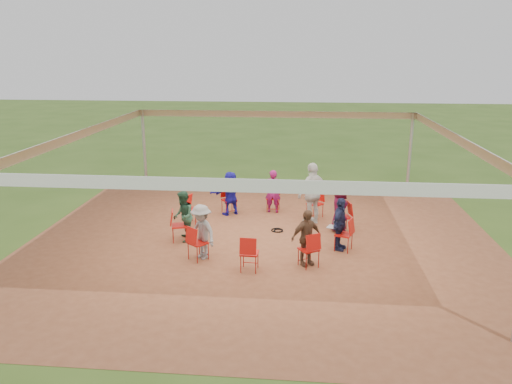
# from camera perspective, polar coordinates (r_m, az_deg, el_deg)

# --- Properties ---
(ground) EXTENTS (80.00, 80.00, 0.00)m
(ground) POSITION_cam_1_polar(r_m,az_deg,el_deg) (14.41, 0.82, -5.06)
(ground) COLOR #37551A
(ground) RESTS_ON ground
(dirt_patch) EXTENTS (13.00, 13.00, 0.00)m
(dirt_patch) POSITION_cam_1_polar(r_m,az_deg,el_deg) (14.40, 0.82, -5.04)
(dirt_patch) COLOR brown
(dirt_patch) RESTS_ON ground
(tent) EXTENTS (10.33, 10.33, 3.00)m
(tent) POSITION_cam_1_polar(r_m,az_deg,el_deg) (13.75, 0.86, 4.23)
(tent) COLOR #B2B2B7
(tent) RESTS_ON ground
(chair_0) EXTENTS (0.56, 0.55, 0.90)m
(chair_0) POSITION_cam_1_polar(r_m,az_deg,el_deg) (13.45, 9.99, -4.81)
(chair_0) COLOR red
(chair_0) RESTS_ON ground
(chair_1) EXTENTS (0.53, 0.52, 0.90)m
(chair_1) POSITION_cam_1_polar(r_m,az_deg,el_deg) (14.83, 9.91, -2.84)
(chair_1) COLOR red
(chair_1) RESTS_ON ground
(chair_2) EXTENTS (0.60, 0.61, 0.90)m
(chair_2) POSITION_cam_1_polar(r_m,az_deg,el_deg) (15.96, 6.76, -1.37)
(chair_2) COLOR red
(chair_2) RESTS_ON ground
(chair_3) EXTENTS (0.45, 0.46, 0.90)m
(chair_3) POSITION_cam_1_polar(r_m,az_deg,el_deg) (16.50, 1.98, -0.70)
(chair_3) COLOR red
(chair_3) RESTS_ON ground
(chair_4) EXTENTS (0.59, 0.60, 0.90)m
(chair_4) POSITION_cam_1_polar(r_m,az_deg,el_deg) (16.29, -3.09, -0.93)
(chair_4) COLOR red
(chair_4) RESTS_ON ground
(chair_5) EXTENTS (0.56, 0.55, 0.90)m
(chair_5) POSITION_cam_1_polar(r_m,az_deg,el_deg) (15.39, -7.15, -2.04)
(chair_5) COLOR red
(chair_5) RESTS_ON ground
(chair_6) EXTENTS (0.53, 0.52, 0.90)m
(chair_6) POSITION_cam_1_polar(r_m,az_deg,el_deg) (14.06, -8.77, -3.83)
(chair_6) COLOR red
(chair_6) RESTS_ON ground
(chair_7) EXTENTS (0.60, 0.61, 0.90)m
(chair_7) POSITION_cam_1_polar(r_m,az_deg,el_deg) (12.76, -6.64, -5.82)
(chair_7) COLOR red
(chair_7) RESTS_ON ground
(chair_8) EXTENTS (0.45, 0.46, 0.90)m
(chair_8) POSITION_cam_1_polar(r_m,az_deg,el_deg) (12.06, -0.76, -7.01)
(chair_8) COLOR red
(chair_8) RESTS_ON ground
(chair_9) EXTENTS (0.59, 0.60, 0.90)m
(chair_9) POSITION_cam_1_polar(r_m,az_deg,el_deg) (12.34, 6.04, -6.55)
(chair_9) COLOR red
(chair_9) RESTS_ON ground
(person_seated_0) EXTENTS (0.71, 0.94, 1.43)m
(person_seated_0) POSITION_cam_1_polar(r_m,az_deg,el_deg) (13.39, 9.55, -3.65)
(person_seated_0) COLOR #1B2141
(person_seated_0) RESTS_ON ground
(person_seated_1) EXTENTS (0.55, 0.77, 1.43)m
(person_seated_1) POSITION_cam_1_polar(r_m,az_deg,el_deg) (14.71, 9.52, -1.87)
(person_seated_1) COLOR #450821
(person_seated_1) RESTS_ON ground
(person_seated_2) EXTENTS (0.54, 0.37, 1.43)m
(person_seated_2) POSITION_cam_1_polar(r_m,az_deg,el_deg) (16.31, 1.94, 0.09)
(person_seated_2) COLOR #841359
(person_seated_2) RESTS_ON ground
(person_seated_3) EXTENTS (1.38, 1.13, 1.43)m
(person_seated_3) POSITION_cam_1_polar(r_m,az_deg,el_deg) (16.10, -2.93, -0.12)
(person_seated_3) COLOR #1B179A
(person_seated_3) RESTS_ON ground
(person_seated_4) EXTENTS (0.56, 0.77, 1.43)m
(person_seated_4) POSITION_cam_1_polar(r_m,az_deg,el_deg) (13.97, -8.32, -2.76)
(person_seated_4) COLOR #234A34
(person_seated_4) RESTS_ON ground
(person_seated_5) EXTENTS (1.00, 0.94, 1.43)m
(person_seated_5) POSITION_cam_1_polar(r_m,az_deg,el_deg) (12.73, -6.26, -4.55)
(person_seated_5) COLOR gray
(person_seated_5) RESTS_ON ground
(person_seated_6) EXTENTS (0.94, 0.81, 1.43)m
(person_seated_6) POSITION_cam_1_polar(r_m,az_deg,el_deg) (12.34, 5.77, -5.20)
(person_seated_6) COLOR brown
(person_seated_6) RESTS_ON ground
(standing_person) EXTENTS (1.23, 1.16, 1.91)m
(standing_person) POSITION_cam_1_polar(r_m,az_deg,el_deg) (15.24, 6.51, -0.18)
(standing_person) COLOR silver
(standing_person) RESTS_ON ground
(cable_coil) EXTENTS (0.40, 0.40, 0.03)m
(cable_coil) POSITION_cam_1_polar(r_m,az_deg,el_deg) (14.80, 2.49, -4.40)
(cable_coil) COLOR black
(cable_coil) RESTS_ON ground
(laptop) EXTENTS (0.34, 0.38, 0.21)m
(laptop) POSITION_cam_1_polar(r_m,az_deg,el_deg) (13.45, 8.88, -3.75)
(laptop) COLOR #B7B7BC
(laptop) RESTS_ON ground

